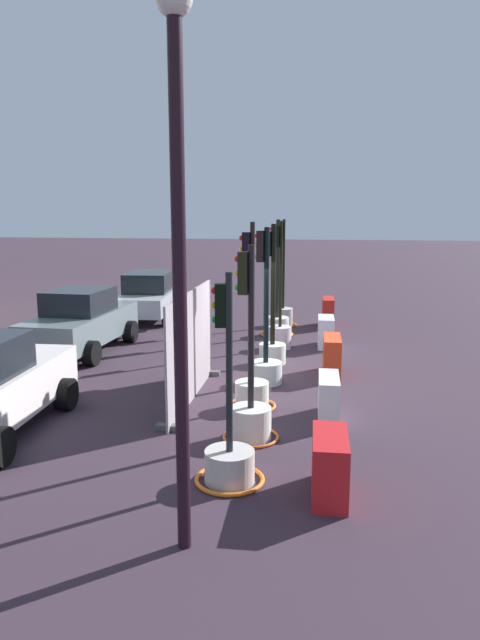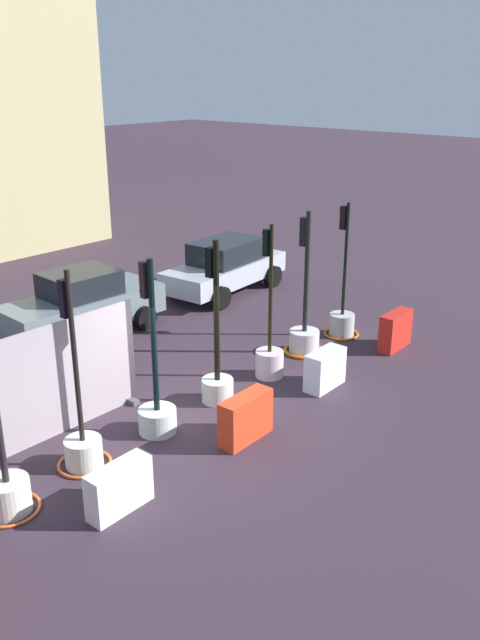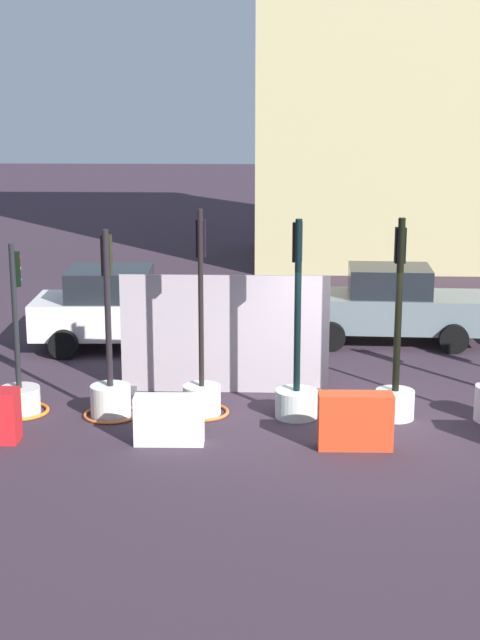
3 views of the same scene
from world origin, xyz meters
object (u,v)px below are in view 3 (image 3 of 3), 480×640
traffic_light_1 (110,387)px  traffic_light_4 (396,378)px  car_white_van (125,309)px  traffic_light_2 (202,385)px  construction_barrier_1 (169,420)px  construction_barrier_2 (355,421)px  traffic_light_0 (19,391)px  traffic_light_3 (297,382)px  car_grey_saloon (389,306)px

traffic_light_1 → traffic_light_4: bearing=1.0°
traffic_light_4 → car_white_van: 6.91m
traffic_light_2 → construction_barrier_1: bearing=-105.2°
traffic_light_2 → car_white_van: bearing=114.6°
traffic_light_2 → construction_barrier_2: (2.49, -1.54, -0.06)m
traffic_light_2 → construction_barrier_2: 2.93m
traffic_light_0 → car_white_van: (1.12, 4.45, 0.43)m
traffic_light_2 → traffic_light_4: 3.28m
construction_barrier_1 → construction_barrier_2: bearing=-1.6°
traffic_light_1 → traffic_light_3: bearing=1.4°
traffic_light_3 → traffic_light_0: bearing=179.8°
traffic_light_0 → traffic_light_2: (3.12, 0.08, 0.11)m
traffic_light_4 → construction_barrier_1: size_ratio=3.11×
traffic_light_3 → car_white_van: bearing=129.0°
traffic_light_0 → traffic_light_1: size_ratio=0.92×
construction_barrier_1 → traffic_light_2: bearing=74.8°
traffic_light_1 → car_white_van: bearing=95.9°
traffic_light_0 → car_white_van: 4.61m
traffic_light_3 → car_white_van: 5.75m
traffic_light_0 → construction_barrier_2: bearing=-14.5°
traffic_light_3 → construction_barrier_2: (0.88, -1.44, -0.17)m
traffic_light_1 → car_grey_saloon: bearing=44.6°
construction_barrier_1 → car_white_van: size_ratio=0.27×
construction_barrier_1 → traffic_light_4: bearing=20.4°
construction_barrier_2 → traffic_light_2: bearing=148.3°
traffic_light_1 → traffic_light_2: (1.54, 0.17, -0.01)m
traffic_light_3 → traffic_light_4: (1.66, 0.01, 0.09)m
traffic_light_1 → construction_barrier_2: traffic_light_1 is taller
traffic_light_3 → car_grey_saloon: size_ratio=0.80×
traffic_light_3 → car_grey_saloon: (2.14, 5.13, 0.20)m
car_white_van → car_grey_saloon: (5.75, 0.66, -0.02)m
car_white_van → traffic_light_1: bearing=-84.1°
traffic_light_4 → construction_barrier_2: size_ratio=2.95×
traffic_light_1 → traffic_light_0: bearing=176.7°
traffic_light_1 → construction_barrier_2: (4.03, -1.36, -0.07)m
traffic_light_2 → construction_barrier_2: traffic_light_2 is taller
traffic_light_2 → traffic_light_4: (3.27, -0.09, 0.19)m
traffic_light_1 → construction_barrier_2: 4.25m
traffic_light_2 → construction_barrier_2: size_ratio=3.05×
construction_barrier_1 → car_grey_saloon: size_ratio=0.26×
traffic_light_2 → car_grey_saloon: size_ratio=0.83×
construction_barrier_2 → traffic_light_4: bearing=61.6°
traffic_light_1 → construction_barrier_2: size_ratio=2.77×
traffic_light_0 → construction_barrier_2: 5.80m
construction_barrier_1 → car_grey_saloon: car_grey_saloon is taller
traffic_light_0 → traffic_light_2: bearing=1.5°
traffic_light_3 → car_grey_saloon: 5.56m
traffic_light_3 → car_white_van: (-3.61, 4.47, 0.22)m
construction_barrier_2 → car_grey_saloon: car_grey_saloon is taller
traffic_light_4 → car_grey_saloon: traffic_light_4 is taller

